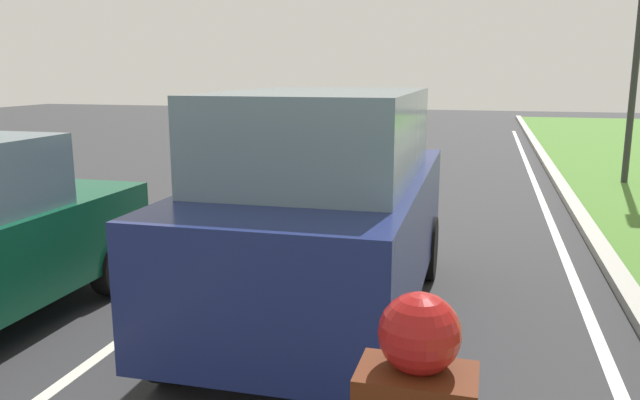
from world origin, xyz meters
The scene contains 5 objects.
ground_plane centered at (0.00, 14.00, 0.00)m, with size 60.00×60.00×0.00m, color #2D2D30.
lane_line_center centered at (-0.70, 14.00, 0.00)m, with size 0.12×32.00×0.01m, color silver.
lane_line_right_edge centered at (3.60, 14.00, 0.00)m, with size 0.12×32.00×0.01m, color silver.
curb_right centered at (4.10, 14.00, 0.06)m, with size 0.24×48.00×0.12m, color #9E9B93.
car_suv_ahead centered at (1.01, 8.46, 1.17)m, with size 2.01×4.52×2.28m.
Camera 1 is at (2.49, 2.73, 2.46)m, focal length 35.09 mm.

